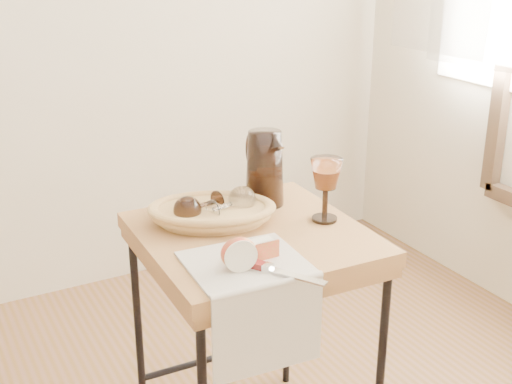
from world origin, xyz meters
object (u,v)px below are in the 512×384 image
bread_basket (212,214)px  pitcher (265,168)px  tea_towel (246,263)px  wine_goblet (326,190)px  apple_half (238,253)px  goblet_lying_b (230,204)px  goblet_lying_a (201,206)px  table_knife (271,268)px  side_table (253,348)px

bread_basket → pitcher: 0.22m
tea_towel → pitcher: (0.23, 0.32, 0.11)m
wine_goblet → apple_half: bearing=-156.4°
goblet_lying_b → apple_half: 0.29m
goblet_lying_a → pitcher: pitcher is taller
tea_towel → table_knife: size_ratio=1.10×
side_table → bread_basket: bearing=123.8°
bread_basket → goblet_lying_b: bearing=3.0°
wine_goblet → goblet_lying_b: bearing=153.7°
pitcher → tea_towel: bearing=-120.5°
goblet_lying_a → table_knife: goblet_lying_a is taller
bread_basket → goblet_lying_b: 0.06m
goblet_lying_b → apple_half: goblet_lying_b is taller
tea_towel → pitcher: bearing=58.1°
side_table → goblet_lying_b: bearing=105.7°
side_table → pitcher: 0.52m
pitcher → table_knife: bearing=-111.8°
bread_basket → goblet_lying_b: goblet_lying_b is taller
bread_basket → goblet_lying_b: size_ratio=2.37×
side_table → goblet_lying_a: 0.45m
bread_basket → wine_goblet: wine_goblet is taller
goblet_lying_b → apple_half: bearing=-126.5°
bread_basket → goblet_lying_a: bearing=178.2°
goblet_lying_b → pitcher: 0.18m
tea_towel → pitcher: 0.41m
wine_goblet → table_knife: 0.36m
tea_towel → wine_goblet: wine_goblet is taller
apple_half → table_knife: bearing=-32.1°
goblet_lying_a → wine_goblet: wine_goblet is taller
tea_towel → pitcher: pitcher is taller
pitcher → table_knife: (-0.20, -0.40, -0.09)m
pitcher → goblet_lying_a: bearing=-164.4°
tea_towel → goblet_lying_b: size_ratio=2.13×
tea_towel → goblet_lying_b: bearing=75.6°
bread_basket → apple_half: (-0.07, -0.29, 0.02)m
bread_basket → pitcher: pitcher is taller
goblet_lying_a → wine_goblet: 0.35m
tea_towel → apple_half: bearing=-143.8°
goblet_lying_b → wine_goblet: bearing=-40.2°
side_table → bread_basket: size_ratio=2.37×
side_table → goblet_lying_a: bearing=129.5°
tea_towel → goblet_lying_a: 0.29m
tea_towel → goblet_lying_a: goblet_lying_a is taller
table_knife → wine_goblet: bearing=94.5°
table_knife → goblet_lying_a: bearing=152.4°
side_table → goblet_lying_a: (-0.10, 0.12, 0.42)m
goblet_lying_a → bread_basket: bearing=139.7°
side_table → tea_towel: 0.42m
bread_basket → pitcher: bearing=40.1°
apple_half → goblet_lying_a: bearing=92.8°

